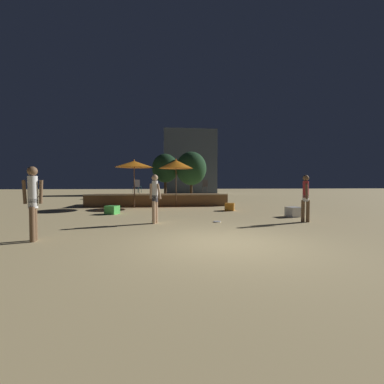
# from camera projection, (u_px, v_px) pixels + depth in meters

# --- Properties ---
(ground_plane) EXTENTS (120.00, 120.00, 0.00)m
(ground_plane) POSITION_uv_depth(u_px,v_px,m) (225.00, 243.00, 6.31)
(ground_plane) COLOR tan
(wooden_deck) EXTENTS (8.93, 2.81, 0.80)m
(wooden_deck) POSITION_uv_depth(u_px,v_px,m) (158.00, 200.00, 17.34)
(wooden_deck) COLOR brown
(wooden_deck) RESTS_ON ground
(patio_umbrella_0) EXTENTS (2.23, 2.23, 2.87)m
(patio_umbrella_0) POSITION_uv_depth(u_px,v_px,m) (134.00, 164.00, 15.21)
(patio_umbrella_0) COLOR brown
(patio_umbrella_0) RESTS_ON ground
(patio_umbrella_1) EXTENTS (2.10, 2.10, 2.97)m
(patio_umbrella_1) POSITION_uv_depth(u_px,v_px,m) (176.00, 164.00, 15.76)
(patio_umbrella_1) COLOR brown
(patio_umbrella_1) RESTS_ON ground
(cube_seat_0) EXTENTS (0.69, 0.69, 0.40)m
(cube_seat_0) POSITION_uv_depth(u_px,v_px,m) (112.00, 210.00, 12.21)
(cube_seat_0) COLOR #4CC651
(cube_seat_0) RESTS_ON ground
(cube_seat_1) EXTENTS (0.62, 0.62, 0.40)m
(cube_seat_1) POSITION_uv_depth(u_px,v_px,m) (230.00, 207.00, 13.74)
(cube_seat_1) COLOR orange
(cube_seat_1) RESTS_ON ground
(cube_seat_2) EXTENTS (0.63, 0.63, 0.42)m
(cube_seat_2) POSITION_uv_depth(u_px,v_px,m) (293.00, 212.00, 11.25)
(cube_seat_2) COLOR white
(cube_seat_2) RESTS_ON ground
(person_0) EXTENTS (0.48, 0.31, 1.89)m
(person_0) POSITION_uv_depth(u_px,v_px,m) (33.00, 199.00, 6.46)
(person_0) COLOR brown
(person_0) RESTS_ON ground
(person_1) EXTENTS (0.29, 0.50, 1.78)m
(person_1) POSITION_uv_depth(u_px,v_px,m) (306.00, 196.00, 9.66)
(person_1) COLOR brown
(person_1) RESTS_ON ground
(person_2) EXTENTS (0.46, 0.30, 1.78)m
(person_2) POSITION_uv_depth(u_px,v_px,m) (155.00, 197.00, 9.36)
(person_2) COLOR tan
(person_2) RESTS_ON ground
(bistro_chair_0) EXTENTS (0.40, 0.40, 0.90)m
(bistro_chair_0) POSITION_uv_depth(u_px,v_px,m) (205.00, 185.00, 17.41)
(bistro_chair_0) COLOR #47474C
(bistro_chair_0) RESTS_ON wooden_deck
(bistro_chair_1) EXTENTS (0.48, 0.48, 0.90)m
(bistro_chair_1) POSITION_uv_depth(u_px,v_px,m) (137.00, 185.00, 18.01)
(bistro_chair_1) COLOR #1E4C47
(bistro_chair_1) RESTS_ON wooden_deck
(bistro_chair_2) EXTENTS (0.47, 0.47, 0.90)m
(bistro_chair_2) POSITION_uv_depth(u_px,v_px,m) (137.00, 185.00, 16.62)
(bistro_chair_2) COLOR #47474C
(bistro_chair_2) RESTS_ON wooden_deck
(frisbee_disc) EXTENTS (0.27, 0.27, 0.03)m
(frisbee_disc) POSITION_uv_depth(u_px,v_px,m) (217.00, 222.00, 9.69)
(frisbee_disc) COLOR white
(frisbee_disc) RESTS_ON ground
(background_tree_0) EXTENTS (3.13, 3.13, 4.71)m
(background_tree_0) POSITION_uv_depth(u_px,v_px,m) (191.00, 169.00, 26.41)
(background_tree_0) COLOR #3D2B1C
(background_tree_0) RESTS_ON ground
(background_tree_1) EXTENTS (2.73, 2.73, 4.55)m
(background_tree_1) POSITION_uv_depth(u_px,v_px,m) (165.00, 168.00, 26.81)
(background_tree_1) COLOR #3D2B1C
(background_tree_1) RESTS_ON ground
(distant_building) EXTENTS (7.18, 3.22, 8.78)m
(distant_building) POSITION_uv_depth(u_px,v_px,m) (190.00, 162.00, 35.69)
(distant_building) COLOR #4C5666
(distant_building) RESTS_ON ground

